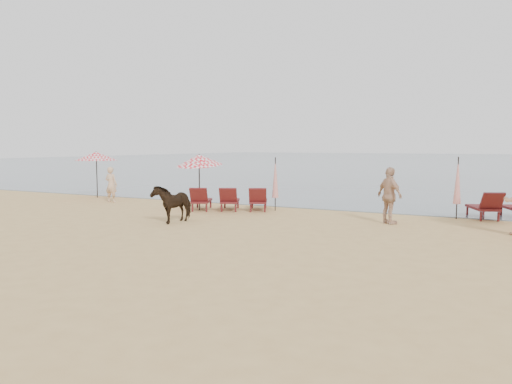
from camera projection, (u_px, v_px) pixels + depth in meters
ground at (150, 262)px, 10.74m from camera, size 120.00×120.00×0.00m
sea at (464, 161)px, 81.65m from camera, size 160.00×140.00×0.06m
lounger_cluster_left at (229, 199)px, 19.15m from camera, size 3.31×2.74×0.63m
umbrella_open_left_a at (96, 156)px, 23.84m from camera, size 1.95×1.95×2.22m
umbrella_open_left_b at (199, 160)px, 19.19m from camera, size 1.76×1.80×2.25m
umbrella_closed_left at (275, 178)px, 19.11m from camera, size 0.25×0.25×2.06m
umbrella_closed_right at (458, 181)px, 16.94m from camera, size 0.26×0.26×2.12m
cow at (173, 203)px, 16.30m from camera, size 0.75×1.51×1.25m
beachgoer_left at (111, 184)px, 22.00m from camera, size 0.61×0.44×1.57m
beachgoer_right_b at (390, 196)px, 15.87m from camera, size 1.11×1.01×1.82m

